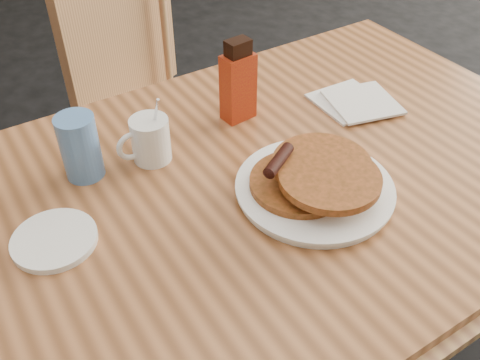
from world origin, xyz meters
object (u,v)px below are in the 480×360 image
(main_table, at_px, (275,186))
(syrup_bottle, at_px, (238,83))
(pancake_plate, at_px, (315,182))
(coffee_mug, at_px, (149,139))
(blue_tumbler, at_px, (80,147))
(chair_main_far, at_px, (138,88))

(main_table, xyz_separation_m, syrup_bottle, (0.04, 0.20, 0.12))
(pancake_plate, xyz_separation_m, coffee_mug, (-0.21, 0.26, 0.02))
(syrup_bottle, distance_m, blue_tumbler, 0.36)
(syrup_bottle, bearing_deg, pancake_plate, -98.62)
(pancake_plate, xyz_separation_m, blue_tumbler, (-0.34, 0.28, 0.04))
(main_table, height_order, chair_main_far, chair_main_far)
(pancake_plate, bearing_deg, chair_main_far, 90.59)
(syrup_bottle, bearing_deg, main_table, -106.62)
(chair_main_far, relative_size, coffee_mug, 6.56)
(main_table, xyz_separation_m, coffee_mug, (-0.19, 0.16, 0.09))
(main_table, distance_m, blue_tumbler, 0.38)
(main_table, height_order, syrup_bottle, syrup_bottle)
(coffee_mug, distance_m, blue_tumbler, 0.13)
(chair_main_far, distance_m, syrup_bottle, 0.61)
(chair_main_far, relative_size, pancake_plate, 3.20)
(coffee_mug, relative_size, syrup_bottle, 0.78)
(coffee_mug, bearing_deg, pancake_plate, -35.60)
(main_table, xyz_separation_m, chair_main_far, (0.01, 0.74, -0.15))
(coffee_mug, bearing_deg, syrup_bottle, 23.40)
(chair_main_far, distance_m, blue_tumbler, 0.69)
(chair_main_far, xyz_separation_m, blue_tumbler, (-0.33, -0.55, 0.25))
(main_table, xyz_separation_m, blue_tumbler, (-0.32, 0.19, 0.10))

